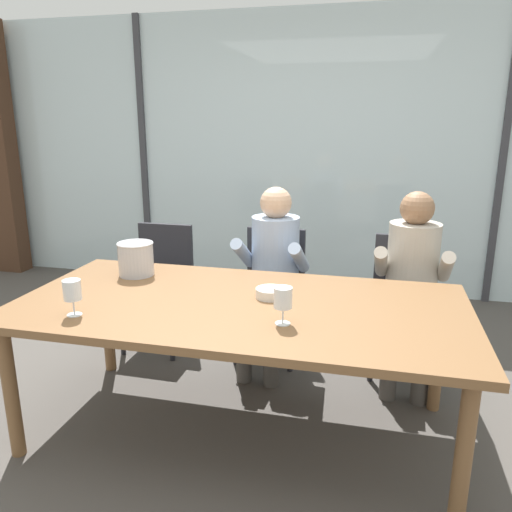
{
  "coord_description": "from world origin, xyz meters",
  "views": [
    {
      "loc": [
        0.64,
        -2.3,
        1.63
      ],
      "look_at": [
        0.0,
        0.35,
        0.89
      ],
      "focal_mm": 35.16,
      "sensor_mm": 36.0,
      "label": 1
    }
  ],
  "objects_px": {
    "chair_center": "(405,293)",
    "ice_bucket_primary": "(136,258)",
    "wine_glass_by_left_taster": "(72,292)",
    "person_pale_blue_shirt": "(273,266)",
    "person_beige_jumper": "(412,275)",
    "chair_near_curtain": "(161,276)",
    "chair_left_of_center": "(272,282)",
    "tasting_bowl": "(270,293)",
    "wine_glass_near_bucket": "(283,299)",
    "dining_table": "(240,314)"
  },
  "relations": [
    {
      "from": "ice_bucket_primary",
      "to": "tasting_bowl",
      "type": "height_order",
      "value": "ice_bucket_primary"
    },
    {
      "from": "chair_near_curtain",
      "to": "wine_glass_near_bucket",
      "type": "height_order",
      "value": "wine_glass_near_bucket"
    },
    {
      "from": "person_pale_blue_shirt",
      "to": "person_beige_jumper",
      "type": "relative_size",
      "value": 1.0
    },
    {
      "from": "chair_center",
      "to": "person_pale_blue_shirt",
      "type": "distance_m",
      "value": 0.9
    },
    {
      "from": "chair_near_curtain",
      "to": "chair_center",
      "type": "xyz_separation_m",
      "value": [
        1.73,
        0.03,
        0.0
      ]
    },
    {
      "from": "dining_table",
      "to": "tasting_bowl",
      "type": "relative_size",
      "value": 14.93
    },
    {
      "from": "chair_left_of_center",
      "to": "wine_glass_by_left_taster",
      "type": "bearing_deg",
      "value": -115.56
    },
    {
      "from": "ice_bucket_primary",
      "to": "chair_center",
      "type": "bearing_deg",
      "value": 23.4
    },
    {
      "from": "chair_left_of_center",
      "to": "chair_center",
      "type": "xyz_separation_m",
      "value": [
        0.9,
        -0.01,
        0.0
      ]
    },
    {
      "from": "person_pale_blue_shirt",
      "to": "dining_table",
      "type": "bearing_deg",
      "value": -85.04
    },
    {
      "from": "person_pale_blue_shirt",
      "to": "person_beige_jumper",
      "type": "xyz_separation_m",
      "value": [
        0.89,
        -0.0,
        0.0
      ]
    },
    {
      "from": "person_pale_blue_shirt",
      "to": "ice_bucket_primary",
      "type": "height_order",
      "value": "person_pale_blue_shirt"
    },
    {
      "from": "dining_table",
      "to": "wine_glass_by_left_taster",
      "type": "distance_m",
      "value": 0.82
    },
    {
      "from": "chair_center",
      "to": "ice_bucket_primary",
      "type": "relative_size",
      "value": 4.15
    },
    {
      "from": "person_beige_jumper",
      "to": "wine_glass_near_bucket",
      "type": "distance_m",
      "value": 1.24
    },
    {
      "from": "dining_table",
      "to": "chair_left_of_center",
      "type": "distance_m",
      "value": 1.01
    },
    {
      "from": "person_beige_jumper",
      "to": "tasting_bowl",
      "type": "relative_size",
      "value": 7.92
    },
    {
      "from": "chair_left_of_center",
      "to": "wine_glass_by_left_taster",
      "type": "xyz_separation_m",
      "value": [
        -0.68,
        -1.35,
        0.34
      ]
    },
    {
      "from": "chair_center",
      "to": "person_beige_jumper",
      "type": "height_order",
      "value": "person_beige_jumper"
    },
    {
      "from": "chair_near_curtain",
      "to": "person_pale_blue_shirt",
      "type": "xyz_separation_m",
      "value": [
        0.86,
        -0.13,
        0.17
      ]
    },
    {
      "from": "wine_glass_by_left_taster",
      "to": "ice_bucket_primary",
      "type": "bearing_deg",
      "value": 90.37
    },
    {
      "from": "person_pale_blue_shirt",
      "to": "wine_glass_by_left_taster",
      "type": "relative_size",
      "value": 6.93
    },
    {
      "from": "person_beige_jumper",
      "to": "tasting_bowl",
      "type": "height_order",
      "value": "person_beige_jumper"
    },
    {
      "from": "tasting_bowl",
      "to": "chair_left_of_center",
      "type": "bearing_deg",
      "value": 100.87
    },
    {
      "from": "chair_center",
      "to": "person_pale_blue_shirt",
      "type": "relative_size",
      "value": 0.74
    },
    {
      "from": "person_pale_blue_shirt",
      "to": "wine_glass_by_left_taster",
      "type": "distance_m",
      "value": 1.39
    },
    {
      "from": "chair_near_curtain",
      "to": "chair_center",
      "type": "relative_size",
      "value": 1.0
    },
    {
      "from": "chair_near_curtain",
      "to": "person_beige_jumper",
      "type": "distance_m",
      "value": 1.76
    },
    {
      "from": "chair_left_of_center",
      "to": "wine_glass_near_bucket",
      "type": "height_order",
      "value": "wine_glass_near_bucket"
    },
    {
      "from": "chair_near_curtain",
      "to": "ice_bucket_primary",
      "type": "xyz_separation_m",
      "value": [
        0.15,
        -0.65,
        0.32
      ]
    },
    {
      "from": "chair_near_curtain",
      "to": "person_beige_jumper",
      "type": "relative_size",
      "value": 0.74
    },
    {
      "from": "chair_near_curtain",
      "to": "person_pale_blue_shirt",
      "type": "height_order",
      "value": "person_pale_blue_shirt"
    },
    {
      "from": "chair_left_of_center",
      "to": "tasting_bowl",
      "type": "height_order",
      "value": "chair_left_of_center"
    },
    {
      "from": "chair_near_curtain",
      "to": "person_beige_jumper",
      "type": "height_order",
      "value": "person_beige_jumper"
    },
    {
      "from": "chair_center",
      "to": "chair_left_of_center",
      "type": "bearing_deg",
      "value": 179.52
    },
    {
      "from": "chair_center",
      "to": "dining_table",
      "type": "bearing_deg",
      "value": -130.84
    },
    {
      "from": "person_pale_blue_shirt",
      "to": "chair_left_of_center",
      "type": "bearing_deg",
      "value": 106.14
    },
    {
      "from": "person_pale_blue_shirt",
      "to": "wine_glass_near_bucket",
      "type": "xyz_separation_m",
      "value": [
        0.26,
        -1.05,
        0.16
      ]
    },
    {
      "from": "ice_bucket_primary",
      "to": "tasting_bowl",
      "type": "relative_size",
      "value": 1.41
    },
    {
      "from": "tasting_bowl",
      "to": "wine_glass_by_left_taster",
      "type": "relative_size",
      "value": 0.87
    },
    {
      "from": "chair_left_of_center",
      "to": "wine_glass_by_left_taster",
      "type": "relative_size",
      "value": 5.1
    },
    {
      "from": "chair_left_of_center",
      "to": "ice_bucket_primary",
      "type": "bearing_deg",
      "value": -133.33
    },
    {
      "from": "wine_glass_by_left_taster",
      "to": "chair_near_curtain",
      "type": "bearing_deg",
      "value": 96.57
    },
    {
      "from": "tasting_bowl",
      "to": "wine_glass_by_left_taster",
      "type": "distance_m",
      "value": 0.97
    },
    {
      "from": "ice_bucket_primary",
      "to": "wine_glass_by_left_taster",
      "type": "height_order",
      "value": "ice_bucket_primary"
    },
    {
      "from": "person_pale_blue_shirt",
      "to": "tasting_bowl",
      "type": "bearing_deg",
      "value": -74.48
    },
    {
      "from": "chair_near_curtain",
      "to": "ice_bucket_primary",
      "type": "height_order",
      "value": "ice_bucket_primary"
    },
    {
      "from": "dining_table",
      "to": "person_beige_jumper",
      "type": "relative_size",
      "value": 1.88
    },
    {
      "from": "wine_glass_by_left_taster",
      "to": "chair_left_of_center",
      "type": "bearing_deg",
      "value": 63.31
    },
    {
      "from": "person_beige_jumper",
      "to": "wine_glass_by_left_taster",
      "type": "distance_m",
      "value": 2.0
    }
  ]
}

